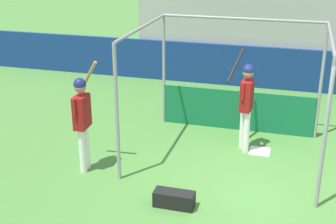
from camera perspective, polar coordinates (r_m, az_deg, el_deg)
The scene contains 9 objects.
ground_plane at distance 8.69m, azimuth 10.20°, elevation -9.81°, with size 60.00×60.00×0.00m, color #477F38.
outfield_wall at distance 14.29m, azimuth 13.18°, elevation 5.16°, with size 24.00×0.12×1.26m.
bleacher_section at distance 16.08m, azimuth 13.95°, elevation 10.62°, with size 8.70×4.00×3.34m.
batting_cage at distance 10.37m, azimuth 8.15°, elevation 2.45°, with size 3.68×3.09×2.67m.
home_plate at distance 10.28m, azimuth 11.10°, elevation -4.71°, with size 0.44×0.44×0.02m.
player_batter at distance 9.87m, azimuth 9.51°, elevation 1.65°, with size 0.56×0.91×2.08m.
player_waiting at distance 9.03m, azimuth -10.43°, elevation -0.33°, with size 0.53×0.74×2.17m.
equipment_bag at distance 8.14m, azimuth 0.75°, elevation -10.57°, with size 0.70×0.28×0.28m.
baseball at distance 10.58m, azimuth 11.33°, elevation -3.78°, with size 0.07×0.07×0.07m.
Camera 1 is at (0.55, -7.46, 4.41)m, focal length 50.00 mm.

